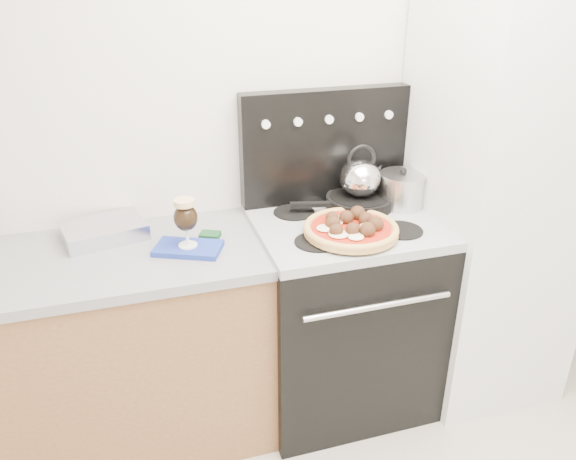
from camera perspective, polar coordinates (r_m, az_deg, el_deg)
name	(u,v)px	position (r m, az deg, el deg)	size (l,w,h in m)	color
room_shell	(453,246)	(1.50, 16.39, -1.55)	(3.52, 3.01, 2.52)	beige
base_cabinet	(88,360)	(2.50, -19.64, -12.34)	(1.45, 0.60, 0.86)	brown
countertop	(70,264)	(2.27, -21.29, -3.27)	(1.48, 0.63, 0.04)	gray
stove_body	(341,317)	(2.61, 5.40, -8.76)	(0.76, 0.65, 0.88)	black
cooktop	(345,226)	(2.38, 5.85, 0.42)	(0.76, 0.65, 0.04)	#ADADB2
backguard	(325,146)	(2.52, 3.73, 8.54)	(0.76, 0.08, 0.50)	black
fridge	(493,199)	(2.68, 20.12, 3.01)	(0.64, 0.68, 1.90)	silver
foil_sheet	(104,230)	(2.37, -18.20, -0.04)	(0.31, 0.23, 0.06)	white
oven_mitt	(188,248)	(2.20, -10.10, -1.84)	(0.25, 0.15, 0.02)	#2036A5
beer_glass	(186,223)	(2.15, -10.32, 0.74)	(0.09, 0.09, 0.20)	black
pizza_pan	(351,234)	(2.25, 6.38, -0.44)	(0.34, 0.34, 0.01)	black
pizza	(351,227)	(2.24, 6.42, 0.30)	(0.38, 0.38, 0.05)	#E9C369
skillet	(359,202)	(2.51, 7.22, 2.86)	(0.29, 0.29, 0.05)	black
tea_kettle	(361,175)	(2.47, 7.38, 5.54)	(0.18, 0.18, 0.20)	silver
stock_pot	(402,191)	(2.54, 11.46, 3.91)	(0.20, 0.20, 0.14)	beige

